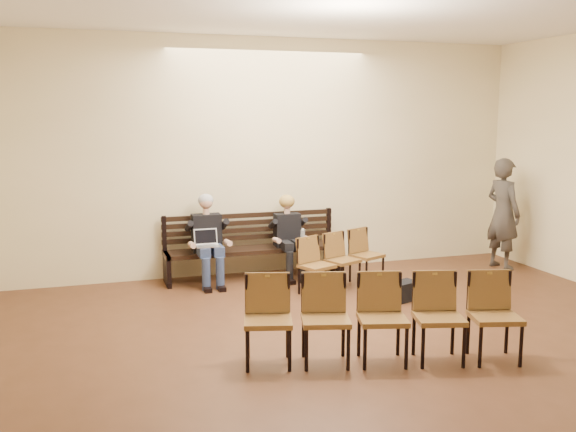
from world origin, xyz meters
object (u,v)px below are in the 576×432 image
(laptop, at_px, (208,247))
(chair_row_back, at_px, (383,319))
(bag, at_px, (404,291))
(water_bottle, at_px, (303,243))
(seated_man, at_px, (208,242))
(seated_woman, at_px, (289,241))
(passerby, at_px, (504,205))
(chair_row_front, at_px, (343,261))
(bench, at_px, (254,263))

(laptop, bearing_deg, chair_row_back, -78.60)
(laptop, distance_m, bag, 2.73)
(chair_row_back, bearing_deg, water_bottle, 100.12)
(water_bottle, relative_size, bag, 0.63)
(seated_man, relative_size, water_bottle, 5.68)
(seated_woman, relative_size, laptop, 3.28)
(passerby, bearing_deg, water_bottle, 77.20)
(seated_man, height_order, bag, seated_man)
(laptop, distance_m, water_bottle, 1.36)
(chair_row_front, bearing_deg, bench, 115.47)
(bench, bearing_deg, water_bottle, -34.14)
(water_bottle, relative_size, chair_row_front, 0.15)
(bag, relative_size, chair_row_front, 0.25)
(chair_row_front, distance_m, chair_row_back, 2.69)
(bench, distance_m, bag, 2.32)
(seated_man, relative_size, chair_row_front, 0.88)
(chair_row_back, bearing_deg, passerby, 55.01)
(seated_man, distance_m, laptop, 0.20)
(passerby, bearing_deg, laptop, 76.81)
(seated_woman, xyz_separation_m, passerby, (3.33, -0.48, 0.45))
(seated_man, distance_m, passerby, 4.57)
(water_bottle, bearing_deg, chair_row_back, -94.91)
(bench, bearing_deg, chair_row_back, -84.29)
(bench, distance_m, chair_row_front, 1.39)
(seated_man, bearing_deg, laptop, -102.22)
(seated_woman, height_order, chair_row_back, seated_woman)
(laptop, relative_size, passerby, 0.16)
(passerby, relative_size, chair_row_front, 1.43)
(seated_woman, height_order, passerby, passerby)
(bag, distance_m, passerby, 2.68)
(chair_row_front, bearing_deg, bag, -79.28)
(seated_woman, relative_size, water_bottle, 5.00)
(passerby, distance_m, chair_row_front, 2.89)
(water_bottle, xyz_separation_m, bag, (0.94, -1.30, -0.43))
(laptop, bearing_deg, bag, -38.79)
(laptop, distance_m, passerby, 4.60)
(seated_woman, relative_size, chair_row_front, 0.77)
(seated_woman, height_order, chair_row_front, seated_woman)
(seated_man, xyz_separation_m, bag, (2.25, -1.60, -0.48))
(seated_woman, xyz_separation_m, bag, (1.05, -1.60, -0.41))
(seated_man, distance_m, chair_row_back, 3.57)
(seated_woman, height_order, laptop, seated_woman)
(laptop, height_order, chair_row_front, chair_row_front)
(laptop, xyz_separation_m, bag, (2.29, -1.41, -0.44))
(laptop, bearing_deg, bench, 15.79)
(seated_man, height_order, chair_row_back, seated_man)
(chair_row_front, bearing_deg, seated_man, 132.33)
(bag, relative_size, chair_row_back, 0.13)
(seated_woman, distance_m, water_bottle, 0.32)
(passerby, bearing_deg, seated_woman, 72.19)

